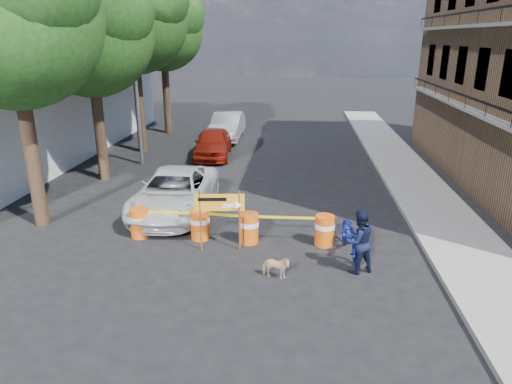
% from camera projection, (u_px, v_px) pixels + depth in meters
% --- Properties ---
extents(ground, '(120.00, 120.00, 0.00)m').
position_uv_depth(ground, '(244.00, 262.00, 12.33)').
color(ground, black).
rests_on(ground, ground).
extents(sidewalk_east, '(2.40, 40.00, 0.15)m').
position_uv_depth(sidewalk_east, '(423.00, 194.00, 17.42)').
color(sidewalk_east, gray).
rests_on(sidewalk_east, ground).
extents(tree_near, '(5.46, 5.20, 9.15)m').
position_uv_depth(tree_near, '(11.00, 14.00, 12.75)').
color(tree_near, '#332316').
rests_on(tree_near, ground).
extents(tree_mid_a, '(5.25, 5.00, 8.68)m').
position_uv_depth(tree_mid_a, '(90.00, 30.00, 17.58)').
color(tree_mid_a, '#332316').
rests_on(tree_mid_a, ground).
extents(tree_mid_b, '(5.67, 5.40, 9.62)m').
position_uv_depth(tree_mid_b, '(134.00, 16.00, 22.07)').
color(tree_mid_b, '#332316').
rests_on(tree_mid_b, ground).
extents(tree_far, '(5.04, 4.80, 8.84)m').
position_uv_depth(tree_far, '(163.00, 29.00, 26.94)').
color(tree_far, '#332316').
rests_on(tree_far, ground).
extents(streetlamp, '(1.25, 0.18, 8.00)m').
position_uv_depth(streetlamp, '(136.00, 70.00, 20.39)').
color(streetlamp, gray).
rests_on(streetlamp, ground).
extents(barrel_far_left, '(0.58, 0.58, 0.90)m').
position_uv_depth(barrel_far_left, '(140.00, 222.00, 13.74)').
color(barrel_far_left, '#C9490B').
rests_on(barrel_far_left, ground).
extents(barrel_mid_left, '(0.58, 0.58, 0.90)m').
position_uv_depth(barrel_mid_left, '(200.00, 224.00, 13.59)').
color(barrel_mid_left, '#C9490B').
rests_on(barrel_mid_left, ground).
extents(barrel_mid_right, '(0.58, 0.58, 0.90)m').
position_uv_depth(barrel_mid_right, '(249.00, 227.00, 13.35)').
color(barrel_mid_right, '#C9490B').
rests_on(barrel_mid_right, ground).
extents(barrel_far_right, '(0.58, 0.58, 0.90)m').
position_uv_depth(barrel_far_right, '(325.00, 230.00, 13.20)').
color(barrel_far_right, '#C9490B').
rests_on(barrel_far_right, ground).
extents(detour_sign, '(1.38, 0.28, 1.78)m').
position_uv_depth(detour_sign, '(226.00, 207.00, 12.61)').
color(detour_sign, '#592D19').
rests_on(detour_sign, ground).
extents(pedestrian, '(1.02, 0.93, 1.70)m').
position_uv_depth(pedestrian, '(359.00, 242.00, 11.55)').
color(pedestrian, black).
rests_on(pedestrian, ground).
extents(bicycle, '(0.87, 1.21, 2.16)m').
position_uv_depth(bicycle, '(353.00, 219.00, 12.40)').
color(bicycle, '#13219D').
rests_on(bicycle, ground).
extents(dog, '(0.79, 0.47, 0.62)m').
position_uv_depth(dog, '(276.00, 267.00, 11.38)').
color(dog, '#E3B982').
rests_on(dog, ground).
extents(suv_white, '(2.41, 5.15, 1.43)m').
position_uv_depth(suv_white, '(174.00, 192.00, 15.64)').
color(suv_white, silver).
rests_on(suv_white, ground).
extents(sedan_red, '(2.01, 4.30, 1.42)m').
position_uv_depth(sedan_red, '(213.00, 143.00, 22.89)').
color(sedan_red, maroon).
rests_on(sedan_red, ground).
extents(sedan_silver, '(1.66, 4.72, 1.55)m').
position_uv_depth(sedan_silver, '(227.00, 126.00, 26.96)').
color(sedan_silver, silver).
rests_on(sedan_silver, ground).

